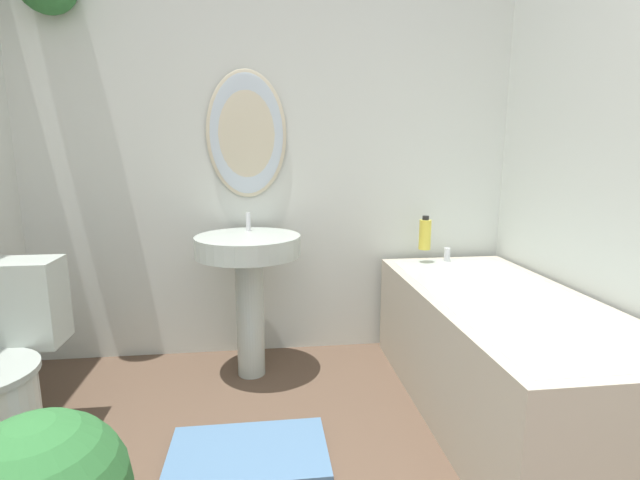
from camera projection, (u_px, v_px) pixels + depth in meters
wall_back at (262, 142)px, 2.63m from camera, size 2.88×0.29×2.40m
pedestal_sink at (249, 268)px, 2.42m from camera, size 0.54×0.54×0.87m
bathtub at (502, 352)px, 2.11m from camera, size 0.73×1.57×0.64m
shampoo_bottle at (425, 234)px, 2.66m from camera, size 0.07×0.07×0.19m
bath_mat at (248, 452)px, 1.85m from camera, size 0.63×0.39×0.02m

